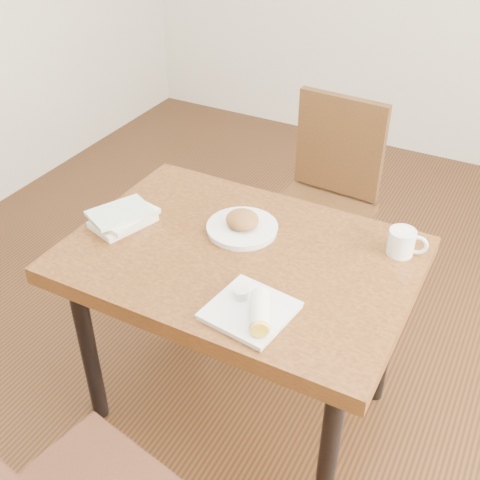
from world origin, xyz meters
The scene contains 7 objects.
ground centered at (0.00, 0.00, -0.01)m, with size 4.00×5.00×0.01m, color #472814.
table centered at (0.00, 0.00, 0.66)m, with size 1.12×0.79×0.75m.
chair_far centered at (0.00, 0.82, 0.55)m, with size 0.45×0.45×0.95m.
plate_scone centered at (-0.05, 0.11, 0.77)m, with size 0.25×0.25×0.08m.
coffee_mug centered at (0.46, 0.24, 0.80)m, with size 0.13×0.09×0.09m.
plate_burrito centered at (0.18, -0.25, 0.77)m, with size 0.25×0.25×0.08m.
book_stack centered at (-0.44, -0.04, 0.78)m, with size 0.22×0.25×0.05m.
Camera 1 is at (0.74, -1.39, 1.92)m, focal length 45.00 mm.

